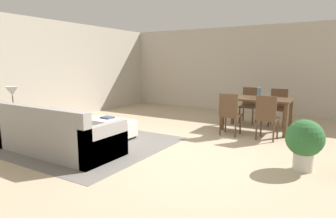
{
  "coord_description": "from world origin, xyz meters",
  "views": [
    {
      "loc": [
        2.25,
        -4.12,
        1.57
      ],
      "look_at": [
        -0.94,
        1.17,
        0.56
      ],
      "focal_mm": 30.48,
      "sensor_mm": 36.0,
      "label": 1
    }
  ],
  "objects_px": {
    "couch": "(58,137)",
    "potted_plant": "(305,141)",
    "table_lamp": "(12,92)",
    "dining_chair_near_right": "(267,115)",
    "dining_chair_far_right": "(278,105)",
    "book_on_ottoman": "(107,117)",
    "ottoman_table": "(109,127)",
    "vase_centerpiece": "(259,93)",
    "dining_chair_far_left": "(249,103)",
    "dining_chair_near_left": "(230,112)",
    "dining_table": "(257,102)",
    "side_table": "(14,118)"
  },
  "relations": [
    {
      "from": "couch",
      "to": "potted_plant",
      "type": "height_order",
      "value": "couch"
    },
    {
      "from": "table_lamp",
      "to": "dining_chair_near_right",
      "type": "xyz_separation_m",
      "value": [
        4.42,
        2.62,
        -0.47
      ]
    },
    {
      "from": "dining_chair_far_right",
      "to": "book_on_ottoman",
      "type": "height_order",
      "value": "dining_chair_far_right"
    },
    {
      "from": "dining_chair_far_right",
      "to": "potted_plant",
      "type": "xyz_separation_m",
      "value": [
        0.9,
        -3.0,
        -0.07
      ]
    },
    {
      "from": "ottoman_table",
      "to": "vase_centerpiece",
      "type": "bearing_deg",
      "value": 42.23
    },
    {
      "from": "book_on_ottoman",
      "to": "potted_plant",
      "type": "bearing_deg",
      "value": -0.3
    },
    {
      "from": "couch",
      "to": "dining_chair_far_left",
      "type": "distance_m",
      "value": 4.84
    },
    {
      "from": "dining_chair_near_left",
      "to": "dining_chair_far_left",
      "type": "bearing_deg",
      "value": 90.79
    },
    {
      "from": "table_lamp",
      "to": "dining_chair_far_right",
      "type": "xyz_separation_m",
      "value": [
        4.36,
        4.19,
        -0.47
      ]
    },
    {
      "from": "dining_chair_near_left",
      "to": "ottoman_table",
      "type": "bearing_deg",
      "value": -145.63
    },
    {
      "from": "couch",
      "to": "dining_table",
      "type": "bearing_deg",
      "value": 53.77
    },
    {
      "from": "dining_chair_far_left",
      "to": "table_lamp",
      "type": "bearing_deg",
      "value": -130.7
    },
    {
      "from": "dining_table",
      "to": "dining_chair_far_left",
      "type": "distance_m",
      "value": 0.9
    },
    {
      "from": "couch",
      "to": "side_table",
      "type": "bearing_deg",
      "value": 176.1
    },
    {
      "from": "couch",
      "to": "book_on_ottoman",
      "type": "relative_size",
      "value": 8.81
    },
    {
      "from": "ottoman_table",
      "to": "book_on_ottoman",
      "type": "distance_m",
      "value": 0.22
    },
    {
      "from": "couch",
      "to": "dining_chair_far_right",
      "type": "distance_m",
      "value": 5.19
    },
    {
      "from": "table_lamp",
      "to": "side_table",
      "type": "bearing_deg",
      "value": 0.0
    },
    {
      "from": "side_table",
      "to": "potted_plant",
      "type": "distance_m",
      "value": 5.39
    },
    {
      "from": "couch",
      "to": "potted_plant",
      "type": "bearing_deg",
      "value": 18.68
    },
    {
      "from": "side_table",
      "to": "dining_table",
      "type": "xyz_separation_m",
      "value": [
        4.02,
        3.41,
        0.21
      ]
    },
    {
      "from": "dining_chair_far_right",
      "to": "dining_chair_near_right",
      "type": "bearing_deg",
      "value": -87.75
    },
    {
      "from": "side_table",
      "to": "dining_chair_near_right",
      "type": "height_order",
      "value": "dining_chair_near_right"
    },
    {
      "from": "potted_plant",
      "to": "dining_table",
      "type": "bearing_deg",
      "value": 119.18
    },
    {
      "from": "table_lamp",
      "to": "dining_chair_near_right",
      "type": "bearing_deg",
      "value": 30.62
    },
    {
      "from": "table_lamp",
      "to": "vase_centerpiece",
      "type": "bearing_deg",
      "value": 40.33
    },
    {
      "from": "ottoman_table",
      "to": "side_table",
      "type": "xyz_separation_m",
      "value": [
        -1.51,
        -1.13,
        0.23
      ]
    },
    {
      "from": "dining_chair_near_right",
      "to": "dining_chair_far_left",
      "type": "relative_size",
      "value": 1.0
    },
    {
      "from": "couch",
      "to": "dining_chair_near_left",
      "type": "distance_m",
      "value": 3.49
    },
    {
      "from": "table_lamp",
      "to": "dining_chair_near_right",
      "type": "distance_m",
      "value": 5.16
    },
    {
      "from": "side_table",
      "to": "dining_table",
      "type": "bearing_deg",
      "value": 40.33
    },
    {
      "from": "ottoman_table",
      "to": "dining_table",
      "type": "relative_size",
      "value": 0.77
    },
    {
      "from": "couch",
      "to": "dining_table",
      "type": "relative_size",
      "value": 1.52
    },
    {
      "from": "dining_chair_near_right",
      "to": "dining_chair_far_right",
      "type": "relative_size",
      "value": 1.0
    },
    {
      "from": "dining_chair_near_right",
      "to": "vase_centerpiece",
      "type": "height_order",
      "value": "vase_centerpiece"
    },
    {
      "from": "side_table",
      "to": "dining_chair_near_right",
      "type": "bearing_deg",
      "value": 30.62
    },
    {
      "from": "couch",
      "to": "dining_chair_far_left",
      "type": "xyz_separation_m",
      "value": [
        2.18,
        4.31,
        0.24
      ]
    },
    {
      "from": "dining_chair_far_left",
      "to": "couch",
      "type": "bearing_deg",
      "value": -116.79
    },
    {
      "from": "table_lamp",
      "to": "dining_chair_far_left",
      "type": "distance_m",
      "value": 5.58
    },
    {
      "from": "ottoman_table",
      "to": "dining_chair_far_left",
      "type": "relative_size",
      "value": 1.25
    },
    {
      "from": "dining_chair_far_left",
      "to": "dining_table",
      "type": "bearing_deg",
      "value": -63.7
    },
    {
      "from": "potted_plant",
      "to": "dining_chair_near_right",
      "type": "bearing_deg",
      "value": 120.57
    },
    {
      "from": "couch",
      "to": "potted_plant",
      "type": "relative_size",
      "value": 3.01
    },
    {
      "from": "dining_chair_near_right",
      "to": "dining_chair_far_right",
      "type": "distance_m",
      "value": 1.58
    },
    {
      "from": "ottoman_table",
      "to": "couch",
      "type": "bearing_deg",
      "value": -92.88
    },
    {
      "from": "side_table",
      "to": "book_on_ottoman",
      "type": "height_order",
      "value": "side_table"
    },
    {
      "from": "dining_chair_near_right",
      "to": "dining_chair_far_left",
      "type": "bearing_deg",
      "value": 116.45
    },
    {
      "from": "book_on_ottoman",
      "to": "potted_plant",
      "type": "distance_m",
      "value": 3.85
    },
    {
      "from": "book_on_ottoman",
      "to": "dining_chair_near_left",
      "type": "bearing_deg",
      "value": 31.72
    },
    {
      "from": "dining_table",
      "to": "book_on_ottoman",
      "type": "bearing_deg",
      "value": -139.85
    }
  ]
}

